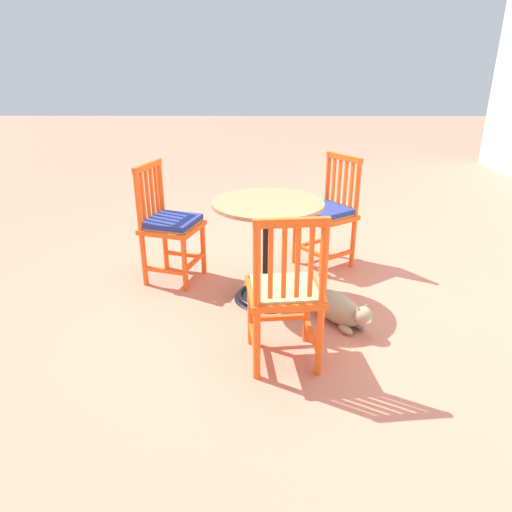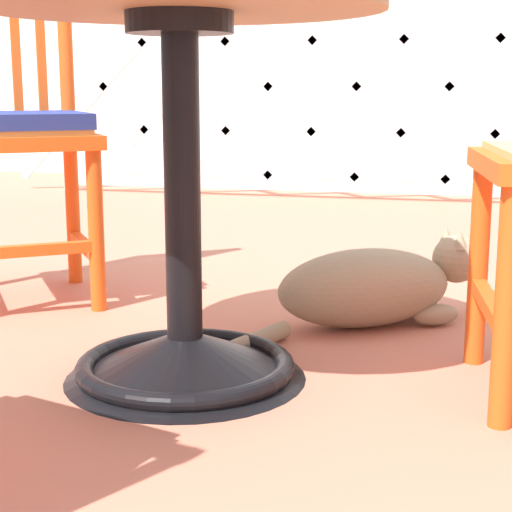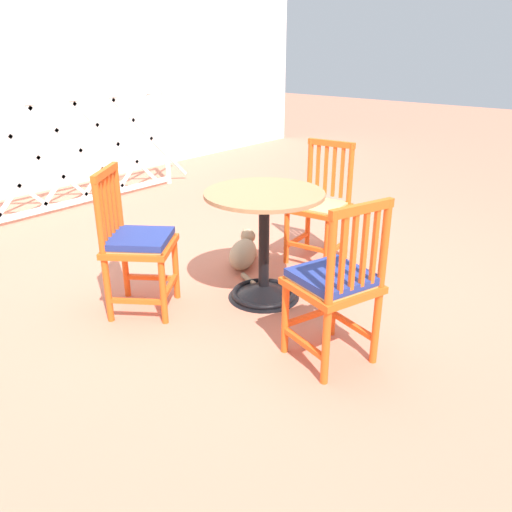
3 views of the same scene
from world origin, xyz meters
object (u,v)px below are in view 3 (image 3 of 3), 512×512
cafe_table (264,258)px  tabby_cat (244,252)px  orange_chair_at_corner (335,284)px  orange_chair_tucked_in (320,207)px  orange_chair_by_planter (137,244)px

cafe_table → tabby_cat: 0.61m
orange_chair_at_corner → tabby_cat: bearing=61.0°
orange_chair_at_corner → orange_chair_tucked_in: size_ratio=1.00×
cafe_table → orange_chair_tucked_in: bearing=6.2°
orange_chair_by_planter → tabby_cat: bearing=-1.5°
cafe_table → tabby_cat: (0.34, 0.47, -0.19)m
cafe_table → orange_chair_tucked_in: size_ratio=0.83×
orange_chair_by_planter → orange_chair_at_corner: (0.29, -1.24, 0.00)m
cafe_table → orange_chair_tucked_in: 0.79m
cafe_table → orange_chair_at_corner: bearing=-114.3°
orange_chair_at_corner → orange_chair_tucked_in: 1.38m
orange_chair_at_corner → tabby_cat: (0.67, 1.21, -0.35)m
orange_chair_at_corner → orange_chair_tucked_in: same height
orange_chair_by_planter → orange_chair_tucked_in: 1.47m
orange_chair_by_planter → orange_chair_at_corner: 1.27m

